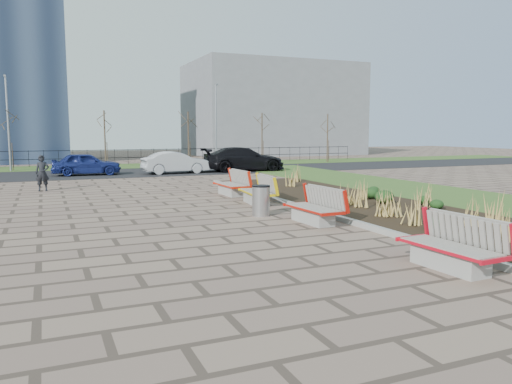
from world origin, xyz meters
name	(u,v)px	position (x,y,z in m)	size (l,w,h in m)	color
ground	(246,252)	(0.00, 0.00, 0.00)	(120.00, 120.00, 0.00)	#745F50
planting_bed	(356,203)	(6.25, 5.00, 0.05)	(4.50, 18.00, 0.10)	black
planting_curb	(298,206)	(3.92, 5.00, 0.07)	(0.16, 18.00, 0.15)	gray
grass_verge_near	(457,197)	(11.00, 5.00, 0.02)	(5.00, 38.00, 0.04)	#33511E
grass_verge_far	(104,167)	(0.00, 28.00, 0.02)	(80.00, 5.00, 0.04)	#33511E
road	(114,173)	(0.00, 22.00, 0.01)	(80.00, 7.00, 0.02)	black
bench_a	(450,244)	(3.00, -2.82, 0.50)	(0.90, 2.10, 1.00)	red
bench_b	(313,206)	(3.00, 2.40, 0.50)	(0.90, 2.10, 1.00)	red
bench_c	(256,190)	(3.00, 6.54, 0.50)	(0.90, 2.10, 1.00)	yellow
bench_d	(231,183)	(3.00, 9.19, 0.50)	(0.90, 2.10, 1.00)	red
litter_bin	(261,201)	(2.13, 4.09, 0.47)	(0.55, 0.55, 0.93)	#B2B2B7
pedestrian	(42,173)	(-4.08, 13.77, 0.79)	(0.58, 0.38, 1.58)	black
car_blue	(86,164)	(-1.68, 21.17, 0.69)	(1.58, 3.93, 1.34)	navy
car_silver	(176,162)	(3.46, 20.30, 0.69)	(1.42, 4.06, 1.34)	#ACAFB4
car_black	(244,159)	(7.99, 20.33, 0.80)	(2.18, 5.35, 1.55)	black
tree_b	(10,140)	(-6.00, 26.50, 2.04)	(1.40, 1.40, 4.00)	#4C3D2D
tree_c	(105,139)	(0.00, 26.50, 2.04)	(1.40, 1.40, 4.00)	#4C3D2D
tree_d	(188,139)	(6.00, 26.50, 2.04)	(1.40, 1.40, 4.00)	#4C3D2D
tree_e	(262,138)	(12.00, 26.50, 2.04)	(1.40, 1.40, 4.00)	#4C3D2D
tree_f	(327,138)	(18.00, 26.50, 2.04)	(1.40, 1.40, 4.00)	#4C3D2D
lamp_west	(8,124)	(-6.00, 26.00, 3.04)	(0.24, 0.60, 6.00)	gray
lamp_east	(216,125)	(8.00, 26.00, 3.04)	(0.24, 0.60, 6.00)	gray
railing_fence	(101,157)	(0.00, 29.50, 0.64)	(44.00, 0.10, 1.20)	black
building_grey	(272,110)	(20.00, 42.00, 5.00)	(18.00, 12.00, 10.00)	slate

